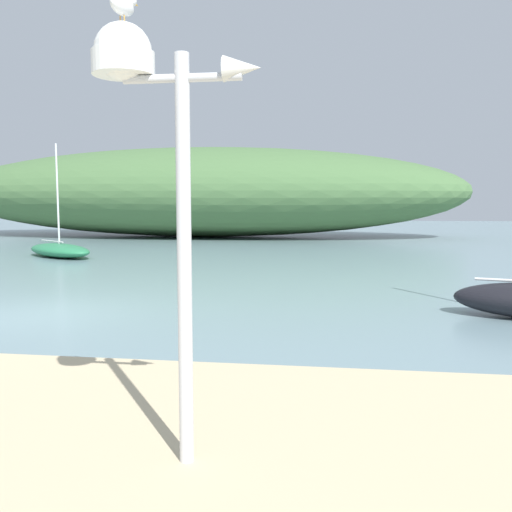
% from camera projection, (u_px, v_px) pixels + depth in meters
% --- Properties ---
extents(ground_plane, '(120.00, 120.00, 0.00)m').
position_uv_depth(ground_plane, '(33.00, 315.00, 11.64)').
color(ground_plane, gray).
extents(distant_hill, '(36.37, 11.76, 6.06)m').
position_uv_depth(distant_hill, '(197.00, 192.00, 37.75)').
color(distant_hill, '#476B3D').
rests_on(distant_hill, ground).
extents(mast_structure, '(1.37, 0.50, 3.63)m').
position_uv_depth(mast_structure, '(145.00, 106.00, 4.41)').
color(mast_structure, silver).
rests_on(mast_structure, beach_sand).
extents(seagull_on_radar, '(0.19, 0.36, 0.25)m').
position_uv_depth(seagull_on_radar, '(123.00, 4.00, 4.38)').
color(seagull_on_radar, orange).
rests_on(seagull_on_radar, mast_structure).
extents(sailboat_inner_mooring, '(4.37, 3.70, 4.86)m').
position_uv_depth(sailboat_inner_mooring, '(60.00, 250.00, 23.71)').
color(sailboat_inner_mooring, '#287A4C').
rests_on(sailboat_inner_mooring, ground).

